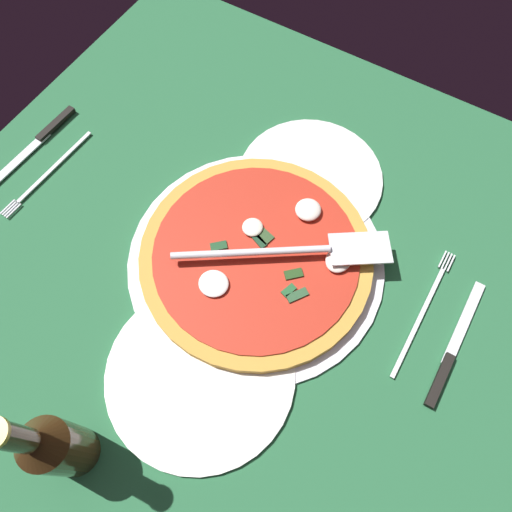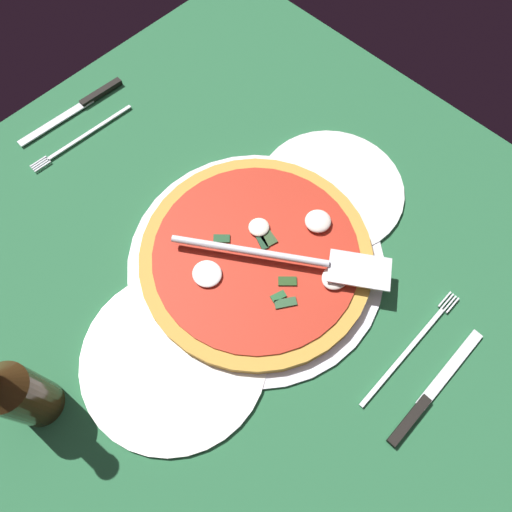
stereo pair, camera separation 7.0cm
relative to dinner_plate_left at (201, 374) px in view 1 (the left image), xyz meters
The scene contains 10 objects.
ground_plane 15.82cm from the dinner_plate_left, 14.65° to the left, with size 94.36×94.36×0.80cm, color #255D38.
checker_pattern 15.79cm from the dinner_plate_left, 14.65° to the left, with size 94.36×94.36×0.10cm.
pizza_pan 18.00cm from the dinner_plate_left, ahead, with size 37.17×37.17×0.82cm, color silver.
dinner_plate_left is the anchor object (origin of this frame).
dinner_plate_right 34.77cm from the dinner_plate_left, ahead, with size 22.67×22.67×1.00cm, color white.
pizza 18.13cm from the dinner_plate_left, ahead, with size 33.35×33.35×3.31cm.
pizza_server 20.42cm from the dinner_plate_left, ahead, with size 19.49×26.80×1.00cm.
place_setting_near 32.40cm from the dinner_plate_left, 48.93° to the right, with size 21.55×12.17×1.40cm.
place_setting_far 44.21cm from the dinner_plate_left, 69.13° to the left, with size 21.85×13.68×1.40cm.
beer_bottle 19.18cm from the dinner_plate_left, 153.97° to the left, with size 5.81×5.81×22.03cm.
Camera 1 is at (-23.34, -17.37, 64.98)cm, focal length 34.36 mm.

